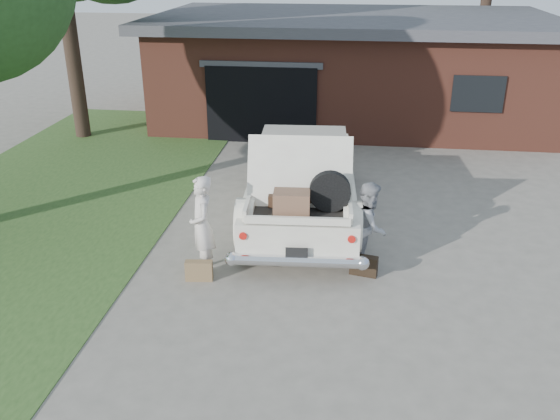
# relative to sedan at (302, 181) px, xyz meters

# --- Properties ---
(ground) EXTENTS (90.00, 90.00, 0.00)m
(ground) POSITION_rel_sedan_xyz_m (-0.19, -2.77, -0.83)
(ground) COLOR gray
(ground) RESTS_ON ground
(grass_strip) EXTENTS (6.00, 16.00, 0.02)m
(grass_strip) POSITION_rel_sedan_xyz_m (-5.69, 0.23, -0.82)
(grass_strip) COLOR #2D4C1E
(grass_strip) RESTS_ON ground
(house) EXTENTS (12.80, 7.80, 3.30)m
(house) POSITION_rel_sedan_xyz_m (0.80, 8.71, 0.84)
(house) COLOR brown
(house) RESTS_ON ground
(sedan) EXTENTS (2.52, 5.75, 2.23)m
(sedan) POSITION_rel_sedan_xyz_m (0.00, 0.00, 0.00)
(sedan) COLOR white
(sedan) RESTS_ON ground
(woman_left) EXTENTS (0.64, 0.76, 1.77)m
(woman_left) POSITION_rel_sedan_xyz_m (-1.48, -2.52, 0.06)
(woman_left) COLOR beige
(woman_left) RESTS_ON ground
(woman_right) EXTENTS (0.69, 0.84, 1.60)m
(woman_right) POSITION_rel_sedan_xyz_m (1.36, -1.96, -0.02)
(woman_right) COLOR gray
(woman_right) RESTS_ON ground
(suitcase_left) EXTENTS (0.48, 0.20, 0.36)m
(suitcase_left) POSITION_rel_sedan_xyz_m (-1.50, -2.82, -0.65)
(suitcase_left) COLOR olive
(suitcase_left) RESTS_ON ground
(suitcase_right) EXTENTS (0.50, 0.25, 0.37)m
(suitcase_right) POSITION_rel_sedan_xyz_m (1.29, -2.29, -0.64)
(suitcase_right) COLOR black
(suitcase_right) RESTS_ON ground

